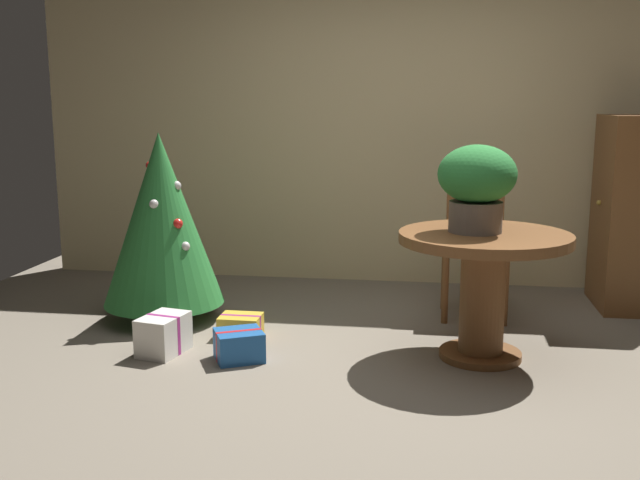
{
  "coord_description": "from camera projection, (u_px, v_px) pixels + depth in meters",
  "views": [
    {
      "loc": [
        0.18,
        -3.78,
        1.47
      ],
      "look_at": [
        -0.41,
        0.11,
        0.72
      ],
      "focal_mm": 41.53,
      "sensor_mm": 36.0,
      "label": 1
    }
  ],
  "objects": [
    {
      "name": "flower_vase",
      "position": [
        477.0,
        182.0,
        4.12
      ],
      "size": [
        0.44,
        0.44,
        0.49
      ],
      "color": "#665B51",
      "rests_on": "round_dining_table"
    },
    {
      "name": "gift_box_cream",
      "position": [
        164.0,
        334.0,
        4.34
      ],
      "size": [
        0.27,
        0.35,
        0.23
      ],
      "color": "silver",
      "rests_on": "ground_plane"
    },
    {
      "name": "wooden_cabinet",
      "position": [
        635.0,
        213.0,
        5.21
      ],
      "size": [
        0.51,
        0.66,
        1.36
      ],
      "color": "brown",
      "rests_on": "ground_plane"
    },
    {
      "name": "back_wall_panel",
      "position": [
        409.0,
        121.0,
        5.87
      ],
      "size": [
        6.0,
        0.1,
        2.6
      ],
      "primitive_type": "cube",
      "color": "beige",
      "rests_on": "ground_plane"
    },
    {
      "name": "ground_plane",
      "position": [
        391.0,
        377.0,
        3.97
      ],
      "size": [
        6.6,
        6.6,
        0.0
      ],
      "primitive_type": "plane",
      "color": "#756B5B"
    },
    {
      "name": "wooden_chair_far",
      "position": [
        475.0,
        232.0,
        5.05
      ],
      "size": [
        0.43,
        0.39,
        1.03
      ],
      "color": "brown",
      "rests_on": "ground_plane"
    },
    {
      "name": "holiday_tree",
      "position": [
        162.0,
        219.0,
        4.9
      ],
      "size": [
        0.8,
        0.8,
        1.26
      ],
      "color": "brown",
      "rests_on": "ground_plane"
    },
    {
      "name": "gift_box_blue",
      "position": [
        239.0,
        345.0,
        4.23
      ],
      "size": [
        0.34,
        0.32,
        0.17
      ],
      "color": "#1E569E",
      "rests_on": "ground_plane"
    },
    {
      "name": "gift_box_gold",
      "position": [
        241.0,
        326.0,
        4.64
      ],
      "size": [
        0.26,
        0.21,
        0.14
      ],
      "color": "gold",
      "rests_on": "ground_plane"
    },
    {
      "name": "round_dining_table",
      "position": [
        484.0,
        272.0,
        4.18
      ],
      "size": [
        0.97,
        0.97,
        0.73
      ],
      "color": "brown",
      "rests_on": "ground_plane"
    }
  ]
}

